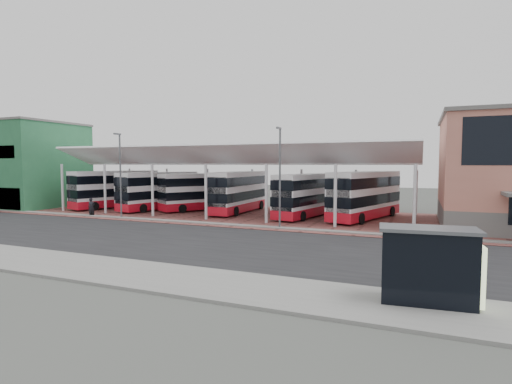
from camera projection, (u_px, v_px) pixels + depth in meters
ground at (221, 241)px, 26.99m from camera, size 140.00×140.00×0.00m
road at (214, 243)px, 26.07m from camera, size 120.00×14.00×0.02m
forecourt at (303, 218)px, 38.21m from camera, size 72.00×16.00×0.06m
sidewalk at (133, 273)px, 18.69m from camera, size 120.00×4.00×0.14m
north_kerb at (256, 227)px, 32.70m from camera, size 120.00×0.80×0.14m
yellow_line_near at (159, 264)px, 20.53m from camera, size 120.00×0.12×0.01m
yellow_line_far at (162, 263)px, 20.81m from camera, size 120.00×0.12×0.01m
canopy at (231, 158)px, 41.72m from camera, size 37.00×11.63×7.07m
shop_green at (42, 165)px, 48.18m from camera, size 6.40×10.20×10.22m
shop_cream at (5, 165)px, 50.66m from camera, size 6.40×10.20×10.22m
lamp_west at (120, 173)px, 37.81m from camera, size 0.16×0.90×8.07m
lamp_east at (280, 174)px, 31.71m from camera, size 0.16×0.90×8.07m
bus_0 at (116, 189)px, 47.21m from camera, size 5.37×10.74×4.33m
bus_1 at (159, 191)px, 45.22m from camera, size 4.49×10.48×4.21m
bus_2 at (203, 192)px, 44.62m from camera, size 7.04×9.71×4.10m
bus_3 at (239, 192)px, 42.60m from camera, size 2.65×10.49×4.32m
bus_4 at (308, 195)px, 38.96m from camera, size 4.32×10.38×4.17m
bus_5 at (365, 195)px, 37.22m from camera, size 5.60×10.98×4.43m
pedestrian at (91, 207)px, 39.41m from camera, size 0.64×0.76×1.78m
suitcase at (92, 213)px, 39.67m from camera, size 0.33×0.24×0.57m
bus_shelter at (438, 258)px, 14.06m from camera, size 3.58×1.89×2.76m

